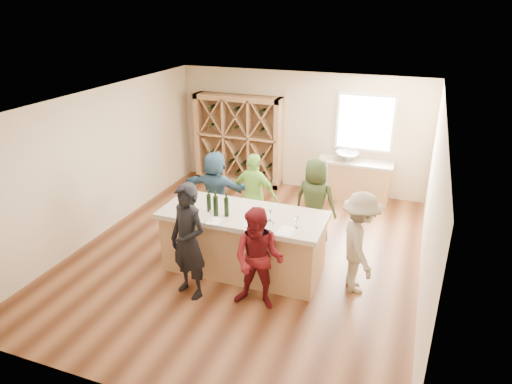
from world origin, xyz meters
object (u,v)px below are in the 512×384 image
(person_server, at_px, (359,243))
(tasting_counter_base, at_px, (243,244))
(wine_bottle_a, at_px, (190,201))
(wine_bottle_d, at_px, (216,206))
(wine_bottle_e, at_px, (226,207))
(person_far_left, at_px, (216,190))
(wine_bottle_b, at_px, (192,205))
(person_far_mid, at_px, (254,195))
(wine_bottle_c, at_px, (209,203))
(sink, at_px, (347,156))
(person_far_right, at_px, (315,201))
(wine_rack, at_px, (238,140))
(person_near_left, at_px, (188,242))
(person_near_right, at_px, (258,259))

(person_server, bearing_deg, tasting_counter_base, 71.36)
(wine_bottle_a, xyz_separation_m, wine_bottle_d, (0.54, -0.13, 0.03))
(wine_bottle_e, xyz_separation_m, person_far_left, (-0.94, 1.56, -0.44))
(wine_bottle_b, bearing_deg, person_far_mid, 74.18)
(wine_bottle_c, bearing_deg, tasting_counter_base, 14.13)
(person_server, bearing_deg, sink, -8.76)
(wine_bottle_b, xyz_separation_m, person_server, (2.65, 0.40, -0.40))
(sink, xyz_separation_m, person_far_right, (-0.17, -2.34, -0.18))
(wine_bottle_a, height_order, wine_bottle_d, wine_bottle_d)
(sink, bearing_deg, wine_bottle_e, -107.68)
(wine_rack, bearing_deg, person_near_left, -76.64)
(sink, height_order, wine_bottle_b, wine_bottle_b)
(wine_rack, distance_m, wine_bottle_b, 4.20)
(tasting_counter_base, relative_size, person_far_mid, 1.58)
(wine_rack, bearing_deg, sink, -1.49)
(sink, height_order, person_far_right, person_far_right)
(person_far_left, bearing_deg, person_far_mid, 178.17)
(sink, xyz_separation_m, person_server, (0.84, -3.64, -0.18))
(wine_bottle_b, bearing_deg, person_near_right, -22.32)
(sink, bearing_deg, person_far_left, -132.72)
(wine_bottle_c, xyz_separation_m, wine_bottle_e, (0.34, -0.06, 0.01))
(person_far_mid, bearing_deg, sink, -109.60)
(person_far_mid, xyz_separation_m, person_far_left, (-0.84, 0.03, -0.03))
(tasting_counter_base, xyz_separation_m, person_server, (1.89, 0.10, 0.33))
(person_near_right, height_order, person_far_left, person_near_right)
(tasting_counter_base, xyz_separation_m, person_far_mid, (-0.30, 1.33, 0.32))
(sink, distance_m, tasting_counter_base, 3.92)
(wine_rack, bearing_deg, wine_bottle_d, -72.51)
(person_near_left, xyz_separation_m, person_far_right, (1.40, 2.32, -0.09))
(person_near_right, relative_size, person_server, 0.97)
(person_near_left, distance_m, person_server, 2.62)
(sink, height_order, person_near_right, person_near_right)
(wine_rack, distance_m, person_near_left, 4.87)
(wine_bottle_c, bearing_deg, wine_bottle_e, -10.52)
(person_near_left, height_order, person_far_right, person_near_left)
(wine_bottle_c, relative_size, person_far_mid, 0.18)
(wine_bottle_c, relative_size, person_near_right, 0.19)
(wine_rack, bearing_deg, wine_bottle_b, -77.82)
(wine_bottle_b, relative_size, wine_bottle_e, 0.96)
(tasting_counter_base, height_order, person_near_right, person_near_right)
(wine_bottle_c, distance_m, person_near_right, 1.40)
(wine_bottle_b, relative_size, person_near_left, 0.16)
(wine_rack, height_order, person_server, wine_rack)
(wine_bottle_c, height_order, person_far_right, person_far_right)
(wine_bottle_c, height_order, person_server, person_server)
(sink, xyz_separation_m, person_near_right, (-0.47, -4.59, -0.21))
(tasting_counter_base, xyz_separation_m, wine_bottle_c, (-0.54, -0.14, 0.73))
(wine_bottle_d, height_order, wine_bottle_e, wine_bottle_d)
(person_far_right, bearing_deg, wine_bottle_a, 50.20)
(sink, xyz_separation_m, person_far_mid, (-1.35, -2.41, -0.19))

